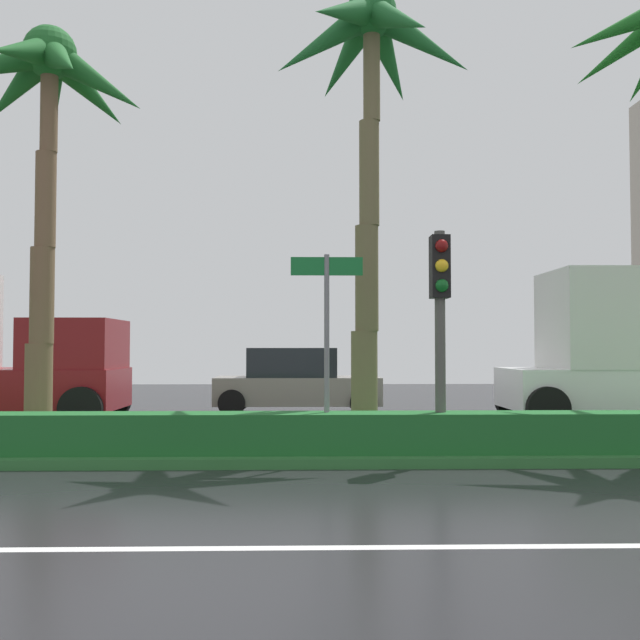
% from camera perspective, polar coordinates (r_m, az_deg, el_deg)
% --- Properties ---
extents(ground_plane, '(90.00, 42.00, 0.10)m').
position_cam_1_polar(ground_plane, '(13.49, -7.51, -9.75)').
color(ground_plane, black).
extents(near_lane_divider_stripe, '(81.00, 0.14, 0.01)m').
position_cam_1_polar(near_lane_divider_stripe, '(6.68, -14.27, -17.08)').
color(near_lane_divider_stripe, white).
rests_on(near_lane_divider_stripe, ground_plane).
extents(median_strip, '(85.50, 4.00, 0.15)m').
position_cam_1_polar(median_strip, '(12.49, -8.01, -9.78)').
color(median_strip, '#2D6B33').
rests_on(median_strip, ground_plane).
extents(median_hedge, '(76.50, 0.70, 0.60)m').
position_cam_1_polar(median_hedge, '(11.06, -8.85, -8.80)').
color(median_hedge, '#1E6028').
rests_on(median_hedge, median_strip).
extents(palm_tree_centre_left, '(3.46, 3.51, 7.14)m').
position_cam_1_polar(palm_tree_centre_left, '(13.81, -20.68, 15.39)').
color(palm_tree_centre_left, brown).
rests_on(palm_tree_centre_left, median_strip).
extents(palm_tree_centre, '(3.76, 3.68, 8.02)m').
position_cam_1_polar(palm_tree_centre, '(13.59, 3.95, 18.33)').
color(palm_tree_centre, brown).
rests_on(palm_tree_centre, median_strip).
extents(traffic_signal_median_right, '(0.28, 0.43, 3.36)m').
position_cam_1_polar(traffic_signal_median_right, '(11.17, 9.45, 1.63)').
color(traffic_signal_median_right, '#4C4C47').
rests_on(traffic_signal_median_right, median_strip).
extents(street_name_sign, '(1.10, 0.08, 3.00)m').
position_cam_1_polar(street_name_sign, '(11.00, 0.54, -0.36)').
color(street_name_sign, slate).
rests_on(street_name_sign, median_strip).
extents(car_in_traffic_leading, '(4.30, 2.02, 1.72)m').
position_cam_1_polar(car_in_traffic_leading, '(19.09, -1.90, -4.90)').
color(car_in_traffic_leading, gray).
rests_on(car_in_traffic_leading, ground_plane).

